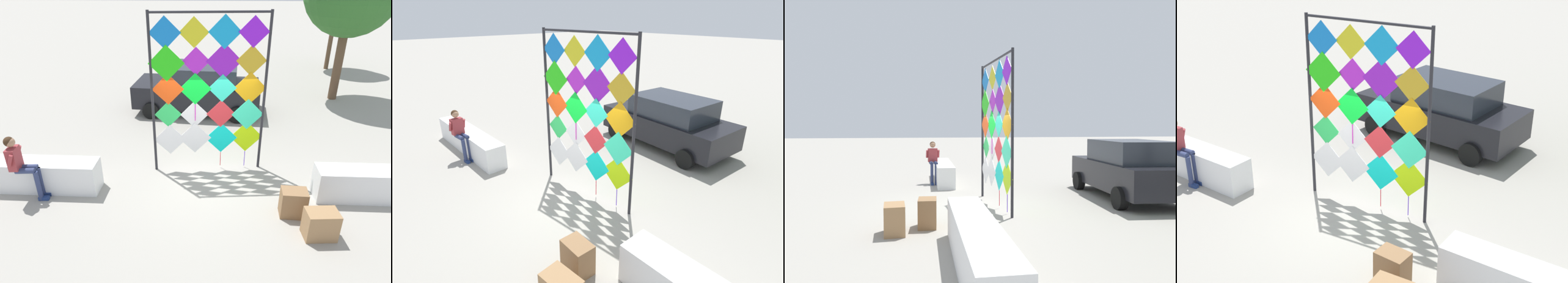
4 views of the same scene
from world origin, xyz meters
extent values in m
plane|color=#9E998E|center=(0.00, 0.00, 0.00)|extent=(120.00, 120.00, 0.00)
cube|color=white|center=(-4.58, -0.55, 0.39)|extent=(3.98, 0.63, 0.78)
cube|color=white|center=(4.58, -0.55, 0.39)|extent=(3.98, 0.63, 0.78)
cylinder|color=#232328|center=(-1.35, 0.50, 2.05)|extent=(0.07, 0.07, 4.09)
cylinder|color=#232328|center=(1.43, 0.77, 2.05)|extent=(0.07, 0.07, 4.09)
cylinder|color=#232328|center=(0.04, 0.64, 4.04)|extent=(2.79, 0.33, 0.06)
cube|color=white|center=(-0.95, 0.53, 0.90)|extent=(0.84, 0.09, 0.85)
cube|color=white|center=(-0.31, 0.59, 0.93)|extent=(0.85, 0.10, 0.86)
cube|color=#09E5D3|center=(0.38, 0.67, 0.91)|extent=(0.84, 0.09, 0.84)
cylinder|color=red|center=(0.38, 0.68, 0.28)|extent=(0.02, 0.02, 0.42)
cube|color=#BCF40B|center=(1.04, 0.73, 0.93)|extent=(0.86, 0.10, 0.87)
cylinder|color=#4916E5|center=(1.04, 0.74, 0.27)|extent=(0.02, 0.02, 0.46)
cube|color=#2AD059|center=(-0.98, 0.55, 1.59)|extent=(0.69, 0.08, 0.69)
cube|color=white|center=(-0.32, 0.61, 1.58)|extent=(0.72, 0.08, 0.72)
cylinder|color=gold|center=(-0.32, 0.62, 1.05)|extent=(0.02, 0.02, 0.34)
cube|color=red|center=(0.36, 0.66, 1.60)|extent=(0.73, 0.08, 0.74)
cube|color=#32F0B1|center=(1.04, 0.72, 1.57)|extent=(0.82, 0.09, 0.83)
cube|color=#EE450F|center=(-0.96, 0.52, 2.27)|extent=(0.79, 0.09, 0.79)
cube|color=#0AEB31|center=(-0.30, 0.59, 2.27)|extent=(0.80, 0.09, 0.80)
cylinder|color=#E516C2|center=(-0.30, 0.60, 1.65)|extent=(0.02, 0.02, 0.44)
cube|color=#2AE1B9|center=(0.37, 0.66, 2.28)|extent=(0.70, 0.08, 0.71)
cylinder|color=#E51644|center=(0.37, 0.67, 1.78)|extent=(0.02, 0.02, 0.27)
cube|color=orange|center=(1.05, 0.73, 2.26)|extent=(0.83, 0.09, 0.84)
cylinder|color=blue|center=(1.05, 0.74, 1.68)|extent=(0.02, 0.02, 0.33)
cube|color=#21DD14|center=(-0.98, 0.52, 2.91)|extent=(0.87, 0.10, 0.87)
cylinder|color=#D716E5|center=(-0.98, 0.53, 2.24)|extent=(0.02, 0.02, 0.45)
cube|color=#B821DA|center=(-0.28, 0.62, 2.94)|extent=(0.67, 0.08, 0.68)
cylinder|color=#3DE516|center=(-0.28, 0.63, 2.50)|extent=(0.02, 0.02, 0.21)
cube|color=purple|center=(0.39, 0.68, 2.94)|extent=(0.87, 0.10, 0.87)
cube|color=gold|center=(1.04, 0.74, 2.94)|extent=(0.74, 0.09, 0.75)
cylinder|color=blue|center=(1.04, 0.75, 2.40)|extent=(0.02, 0.02, 0.35)
cube|color=blue|center=(-0.99, 0.53, 3.60)|extent=(0.75, 0.09, 0.75)
cube|color=yellow|center=(-0.33, 0.62, 3.60)|extent=(0.70, 0.08, 0.71)
cube|color=#0F97E1|center=(0.38, 0.67, 3.61)|extent=(0.78, 0.09, 0.78)
cylinder|color=orange|center=(0.38, 0.68, 3.09)|extent=(0.02, 0.02, 0.25)
cube|color=#8315E3|center=(1.06, 0.72, 3.61)|extent=(0.72, 0.08, 0.73)
cylinder|color=navy|center=(-3.86, -1.03, 0.39)|extent=(0.11, 0.11, 0.78)
cylinder|color=navy|center=(-4.07, -1.05, 0.81)|extent=(0.44, 0.17, 0.13)
cube|color=navy|center=(-3.80, -1.03, 0.04)|extent=(0.25, 0.12, 0.09)
cylinder|color=navy|center=(-3.88, -0.86, 0.39)|extent=(0.11, 0.11, 0.78)
cylinder|color=navy|center=(-4.09, -0.88, 0.81)|extent=(0.44, 0.17, 0.13)
cube|color=navy|center=(-3.82, -0.86, 0.04)|extent=(0.25, 0.12, 0.09)
cube|color=#993338|center=(-4.29, -0.99, 1.10)|extent=(0.23, 0.37, 0.52)
sphere|color=#A37556|center=(-4.29, -0.99, 1.50)|extent=(0.22, 0.22, 0.22)
sphere|color=#382314|center=(-4.31, -0.99, 1.51)|extent=(0.22, 0.22, 0.22)
cylinder|color=#993338|center=(-4.25, -1.20, 1.15)|extent=(0.18, 0.10, 0.31)
cylinder|color=#993338|center=(-4.29, -0.76, 1.15)|extent=(0.18, 0.10, 0.31)
cube|color=black|center=(-0.45, 4.92, 0.72)|extent=(4.75, 2.32, 0.82)
cube|color=#282D38|center=(-0.29, 4.91, 1.46)|extent=(2.71, 1.93, 0.66)
cylinder|color=black|center=(-2.09, 4.06, 0.31)|extent=(0.63, 0.29, 0.61)
cylinder|color=black|center=(-1.94, 6.03, 0.31)|extent=(0.63, 0.29, 0.61)
cylinder|color=black|center=(1.03, 3.82, 0.31)|extent=(0.63, 0.29, 0.61)
cube|color=#9E754C|center=(2.36, -1.94, 0.31)|extent=(0.67, 0.47, 0.62)
cube|color=olive|center=(1.95, -1.27, 0.32)|extent=(0.57, 0.42, 0.63)
camera|label=1|loc=(0.13, -7.37, 4.85)|focal=31.06mm
camera|label=2|loc=(5.28, -4.01, 4.40)|focal=28.10mm
camera|label=3|loc=(9.95, -1.35, 2.23)|focal=33.47mm
camera|label=4|loc=(5.88, -7.50, 5.90)|focal=47.88mm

